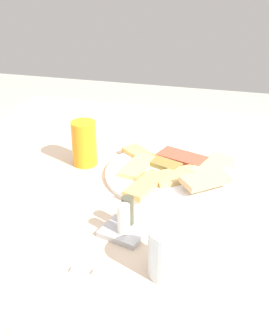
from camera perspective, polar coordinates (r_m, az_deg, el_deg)
name	(u,v)px	position (r m, az deg, el deg)	size (l,w,h in m)	color
dining_table	(112,204)	(1.17, -2.89, -4.60)	(1.11, 0.96, 0.72)	beige
pide_platter	(171,172)	(1.15, 4.74, -0.54)	(0.33, 0.33, 0.04)	white
soda_can	(84,143)	(1.19, -6.49, 3.17)	(0.07, 0.07, 0.12)	orange
drinking_glass	(170,252)	(0.82, 4.54, -10.73)	(0.08, 0.08, 0.10)	silver
paper_napkin	(69,305)	(0.79, -8.40, -17.03)	(0.16, 0.16, 0.00)	white
fork	(79,305)	(0.79, -7.15, -17.10)	(0.18, 0.02, 0.01)	silver
spoon	(59,301)	(0.80, -9.68, -16.55)	(0.18, 0.01, 0.01)	silver
condiment_caddy	(126,223)	(0.93, -1.13, -7.06)	(0.11, 0.11, 0.08)	#B2B2B7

